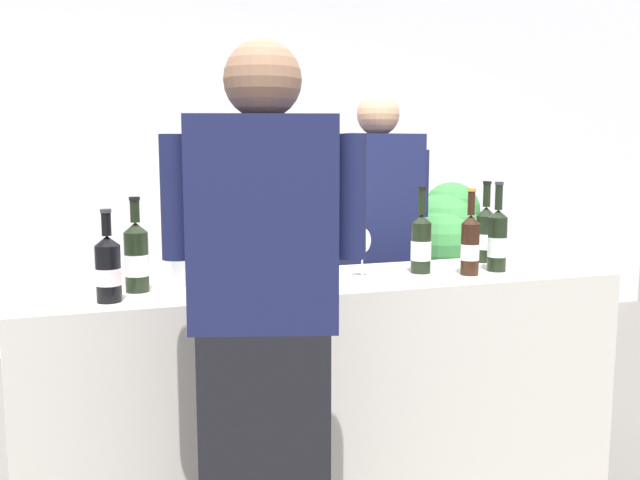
{
  "coord_description": "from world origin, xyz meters",
  "views": [
    {
      "loc": [
        -0.83,
        -2.32,
        1.41
      ],
      "look_at": [
        -0.05,
        0.0,
        1.08
      ],
      "focal_mm": 37.31,
      "sensor_mm": 36.0,
      "label": 1
    }
  ],
  "objects_px": {
    "wine_bottle_0": "(470,244)",
    "person_server": "(376,270)",
    "wine_glass": "(362,243)",
    "wine_bottle_1": "(421,243)",
    "wine_bottle_5": "(108,268)",
    "wine_bottle_2": "(136,257)",
    "potted_shrub": "(441,255)",
    "wine_bottle_4": "(486,234)",
    "person_guest": "(266,362)",
    "ice_bucket": "(203,255)",
    "wine_bottle_3": "(497,240)"
  },
  "relations": [
    {
      "from": "wine_bottle_5",
      "to": "ice_bucket",
      "type": "xyz_separation_m",
      "value": [
        0.34,
        0.24,
        -0.01
      ]
    },
    {
      "from": "wine_bottle_2",
      "to": "ice_bucket",
      "type": "xyz_separation_m",
      "value": [
        0.24,
        0.11,
        -0.02
      ]
    },
    {
      "from": "person_server",
      "to": "potted_shrub",
      "type": "height_order",
      "value": "person_server"
    },
    {
      "from": "wine_bottle_5",
      "to": "wine_glass",
      "type": "relative_size",
      "value": 1.56
    },
    {
      "from": "wine_bottle_0",
      "to": "potted_shrub",
      "type": "bearing_deg",
      "value": 66.88
    },
    {
      "from": "wine_bottle_0",
      "to": "person_server",
      "type": "xyz_separation_m",
      "value": [
        -0.07,
        0.75,
        -0.23
      ]
    },
    {
      "from": "ice_bucket",
      "to": "potted_shrub",
      "type": "bearing_deg",
      "value": 28.01
    },
    {
      "from": "wine_bottle_3",
      "to": "person_server",
      "type": "bearing_deg",
      "value": 106.75
    },
    {
      "from": "wine_bottle_4",
      "to": "wine_bottle_0",
      "type": "bearing_deg",
      "value": -132.68
    },
    {
      "from": "wine_bottle_0",
      "to": "ice_bucket",
      "type": "distance_m",
      "value": 1.02
    },
    {
      "from": "wine_bottle_3",
      "to": "person_server",
      "type": "xyz_separation_m",
      "value": [
        -0.21,
        0.71,
        -0.23
      ]
    },
    {
      "from": "wine_glass",
      "to": "person_server",
      "type": "bearing_deg",
      "value": 62.21
    },
    {
      "from": "person_server",
      "to": "wine_bottle_1",
      "type": "bearing_deg",
      "value": -98.17
    },
    {
      "from": "wine_bottle_4",
      "to": "wine_glass",
      "type": "bearing_deg",
      "value": -166.48
    },
    {
      "from": "wine_bottle_3",
      "to": "wine_bottle_2",
      "type": "bearing_deg",
      "value": 177.6
    },
    {
      "from": "wine_bottle_1",
      "to": "wine_bottle_3",
      "type": "height_order",
      "value": "wine_bottle_3"
    },
    {
      "from": "wine_bottle_5",
      "to": "person_guest",
      "type": "relative_size",
      "value": 0.18
    },
    {
      "from": "person_guest",
      "to": "wine_bottle_5",
      "type": "bearing_deg",
      "value": 130.49
    },
    {
      "from": "person_server",
      "to": "potted_shrub",
      "type": "xyz_separation_m",
      "value": [
        0.47,
        0.2,
        0.02
      ]
    },
    {
      "from": "wine_bottle_1",
      "to": "ice_bucket",
      "type": "relative_size",
      "value": 1.43
    },
    {
      "from": "wine_bottle_5",
      "to": "ice_bucket",
      "type": "distance_m",
      "value": 0.42
    },
    {
      "from": "wine_bottle_2",
      "to": "wine_bottle_4",
      "type": "bearing_deg",
      "value": 5.7
    },
    {
      "from": "wine_bottle_0",
      "to": "wine_bottle_4",
      "type": "xyz_separation_m",
      "value": [
        0.22,
        0.24,
        0.0
      ]
    },
    {
      "from": "wine_bottle_4",
      "to": "wine_bottle_3",
      "type": "bearing_deg",
      "value": -110.54
    },
    {
      "from": "potted_shrub",
      "to": "wine_bottle_4",
      "type": "bearing_deg",
      "value": -104.43
    },
    {
      "from": "wine_glass",
      "to": "ice_bucket",
      "type": "distance_m",
      "value": 0.6
    },
    {
      "from": "ice_bucket",
      "to": "wine_bottle_5",
      "type": "bearing_deg",
      "value": -144.74
    },
    {
      "from": "person_server",
      "to": "person_guest",
      "type": "bearing_deg",
      "value": -124.99
    },
    {
      "from": "wine_bottle_3",
      "to": "wine_bottle_4",
      "type": "xyz_separation_m",
      "value": [
        0.08,
        0.2,
        -0.0
      ]
    },
    {
      "from": "wine_bottle_1",
      "to": "person_guest",
      "type": "relative_size",
      "value": 0.2
    },
    {
      "from": "wine_bottle_3",
      "to": "person_guest",
      "type": "xyz_separation_m",
      "value": [
        -1.09,
        -0.54,
        -0.22
      ]
    },
    {
      "from": "wine_bottle_4",
      "to": "potted_shrub",
      "type": "relative_size",
      "value": 0.28
    },
    {
      "from": "wine_bottle_1",
      "to": "ice_bucket",
      "type": "xyz_separation_m",
      "value": [
        -0.84,
        0.1,
        -0.02
      ]
    },
    {
      "from": "wine_bottle_1",
      "to": "wine_bottle_3",
      "type": "bearing_deg",
      "value": -11.43
    },
    {
      "from": "wine_bottle_0",
      "to": "person_guest",
      "type": "bearing_deg",
      "value": -151.93
    },
    {
      "from": "wine_glass",
      "to": "person_server",
      "type": "distance_m",
      "value": 0.78
    },
    {
      "from": "wine_bottle_2",
      "to": "potted_shrub",
      "type": "height_order",
      "value": "wine_bottle_2"
    },
    {
      "from": "wine_bottle_2",
      "to": "person_server",
      "type": "xyz_separation_m",
      "value": [
        1.18,
        0.65,
        -0.23
      ]
    },
    {
      "from": "wine_glass",
      "to": "potted_shrub",
      "type": "xyz_separation_m",
      "value": [
        0.82,
        0.86,
        -0.22
      ]
    },
    {
      "from": "wine_bottle_3",
      "to": "wine_glass",
      "type": "height_order",
      "value": "wine_bottle_3"
    },
    {
      "from": "wine_bottle_2",
      "to": "potted_shrub",
      "type": "relative_size",
      "value": 0.26
    },
    {
      "from": "wine_glass",
      "to": "potted_shrub",
      "type": "distance_m",
      "value": 1.21
    },
    {
      "from": "wine_bottle_5",
      "to": "ice_bucket",
      "type": "height_order",
      "value": "wine_bottle_5"
    },
    {
      "from": "person_server",
      "to": "wine_bottle_4",
      "type": "bearing_deg",
      "value": -60.12
    },
    {
      "from": "wine_bottle_1",
      "to": "wine_bottle_5",
      "type": "bearing_deg",
      "value": -173.35
    },
    {
      "from": "wine_bottle_1",
      "to": "wine_glass",
      "type": "bearing_deg",
      "value": -177.58
    },
    {
      "from": "wine_bottle_3",
      "to": "person_server",
      "type": "distance_m",
      "value": 0.78
    },
    {
      "from": "wine_bottle_1",
      "to": "potted_shrub",
      "type": "xyz_separation_m",
      "value": [
        0.57,
        0.85,
        -0.2
      ]
    },
    {
      "from": "wine_bottle_0",
      "to": "person_guest",
      "type": "relative_size",
      "value": 0.2
    },
    {
      "from": "wine_bottle_0",
      "to": "ice_bucket",
      "type": "relative_size",
      "value": 1.4
    }
  ]
}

